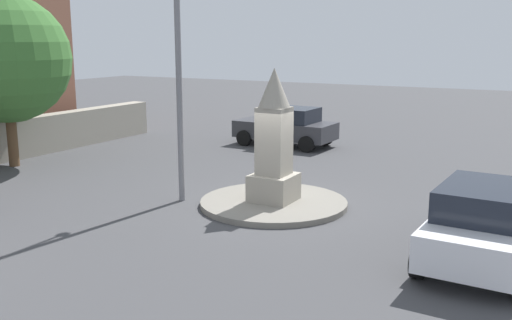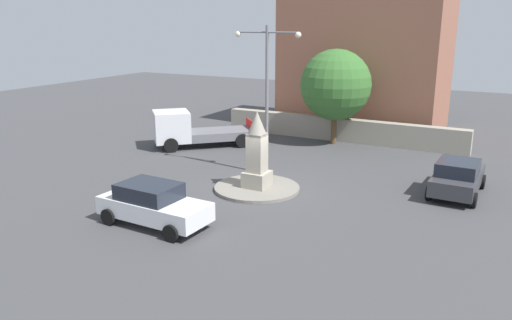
% 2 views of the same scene
% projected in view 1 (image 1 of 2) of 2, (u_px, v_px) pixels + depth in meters
% --- Properties ---
extents(ground_plane, '(80.00, 80.00, 0.00)m').
position_uv_depth(ground_plane, '(274.00, 206.00, 15.44)').
color(ground_plane, '#424244').
extents(traffic_island, '(3.88, 3.88, 0.15)m').
position_uv_depth(traffic_island, '(274.00, 203.00, 15.43)').
color(traffic_island, gray).
rests_on(traffic_island, ground).
extents(monument, '(1.09, 1.09, 3.47)m').
position_uv_depth(monument, '(274.00, 142.00, 15.09)').
color(monument, '#9E9687').
rests_on(monument, traffic_island).
extents(streetlamp, '(3.43, 0.28, 7.23)m').
position_uv_depth(streetlamp, '(178.00, 34.00, 15.04)').
color(streetlamp, slate).
rests_on(streetlamp, ground).
extents(car_white_waiting, '(4.37, 2.14, 1.60)m').
position_uv_depth(car_white_waiting, '(486.00, 222.00, 11.41)').
color(car_white_waiting, silver).
rests_on(car_white_waiting, ground).
extents(car_dark_grey_passing, '(2.12, 4.12, 1.58)m').
position_uv_depth(car_dark_grey_passing, '(287.00, 126.00, 23.88)').
color(car_dark_grey_passing, '#38383D').
rests_on(car_dark_grey_passing, ground).
extents(tree_near_wall, '(4.30, 4.30, 5.82)m').
position_uv_depth(tree_near_wall, '(5.00, 59.00, 19.49)').
color(tree_near_wall, brown).
rests_on(tree_near_wall, ground).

